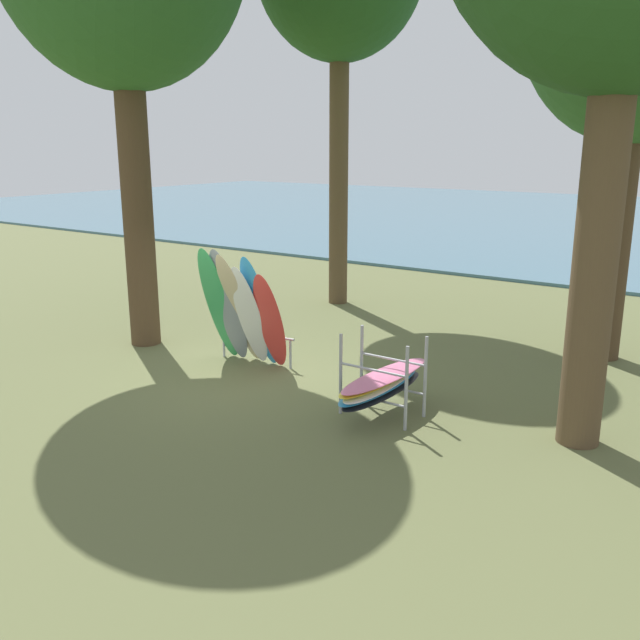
{
  "coord_description": "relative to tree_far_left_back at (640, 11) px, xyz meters",
  "views": [
    {
      "loc": [
        7.75,
        -8.55,
        3.98
      ],
      "look_at": [
        1.45,
        0.56,
        1.1
      ],
      "focal_mm": 38.4,
      "sensor_mm": 36.0,
      "label": 1
    }
  ],
  "objects": [
    {
      "name": "ground_plane",
      "position": [
        -5.1,
        -4.78,
        -6.12
      ],
      "size": [
        80.0,
        80.0,
        0.0
      ],
      "primitive_type": "plane",
      "color": "#60663D"
    },
    {
      "name": "lake_water",
      "position": [
        -5.1,
        24.13,
        -6.07
      ],
      "size": [
        80.0,
        36.0,
        0.1
      ],
      "primitive_type": "cube",
      "color": "#477084",
      "rests_on": "ground"
    },
    {
      "name": "tree_far_left_back",
      "position": [
        0.0,
        0.0,
        0.0
      ],
      "size": [
        3.93,
        3.93,
        8.46
      ],
      "color": "#4C3823",
      "rests_on": "ground"
    },
    {
      "name": "leaning_board_pile",
      "position": [
        -5.27,
        -4.31,
        -5.08
      ],
      "size": [
        1.68,
        1.1,
        2.22
      ],
      "color": "#339E56",
      "rests_on": "ground"
    },
    {
      "name": "board_storage_rack",
      "position": [
        -2.07,
        -4.9,
        -5.6
      ],
      "size": [
        1.15,
        2.13,
        1.25
      ],
      "color": "#9EA0A5",
      "rests_on": "ground"
    }
  ]
}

